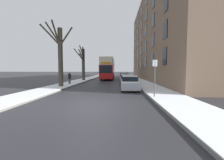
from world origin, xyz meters
TOP-DOWN VIEW (x-y plane):
  - ground_plane at (0.00, 0.00)m, footprint 320.00×320.00m
  - sidewalk_left at (-5.19, 53.00)m, footprint 2.69×130.00m
  - sidewalk_right at (5.19, 53.00)m, footprint 2.69×130.00m
  - terrace_facade_right at (11.03, 21.77)m, footprint 9.10×38.21m
  - bare_tree_left_0 at (-4.95, 8.28)m, footprint 3.56×2.44m
  - bare_tree_left_1 at (-4.89, 18.83)m, footprint 2.79×3.92m
  - double_decker_bus at (-0.66, 23.47)m, footprint 2.54×10.22m
  - parked_car_0 at (2.77, 6.54)m, footprint 1.73×3.93m
  - parked_car_1 at (2.77, 12.04)m, footprint 1.83×4.22m
  - parked_car_2 at (2.77, 18.22)m, footprint 1.86×3.90m
  - parked_car_3 at (2.77, 23.30)m, footprint 1.86×3.97m
  - parked_car_4 at (2.77, 28.42)m, footprint 1.80×4.21m
  - oncoming_van at (-2.03, 43.45)m, footprint 2.09×5.19m
  - pedestrian_left_sidewalk at (-4.86, 11.20)m, footprint 0.37×0.37m
  - street_sign_post at (4.14, 2.01)m, footprint 0.32×0.07m

SIDE VIEW (x-z plane):
  - ground_plane at x=0.00m, z-range 0.00..0.00m
  - sidewalk_left at x=-5.19m, z-range 0.00..0.16m
  - sidewalk_right at x=5.19m, z-range 0.00..0.16m
  - parked_car_1 at x=2.77m, z-range -0.05..1.32m
  - parked_car_2 at x=2.77m, z-range -0.05..1.35m
  - parked_car_0 at x=2.77m, z-range -0.05..1.36m
  - parked_car_4 at x=2.77m, z-range -0.05..1.37m
  - parked_car_3 at x=2.77m, z-range -0.06..1.40m
  - pedestrian_left_sidewalk at x=-4.86m, z-range 0.08..1.78m
  - oncoming_van at x=-2.03m, z-range 0.10..2.30m
  - street_sign_post at x=4.14m, z-range 0.19..2.90m
  - double_decker_bus at x=-0.66m, z-range 0.29..4.68m
  - bare_tree_left_1 at x=-4.89m, z-range 0.06..6.63m
  - bare_tree_left_0 at x=-4.95m, z-range 0.08..7.50m
  - terrace_facade_right at x=11.03m, z-range 0.00..17.14m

